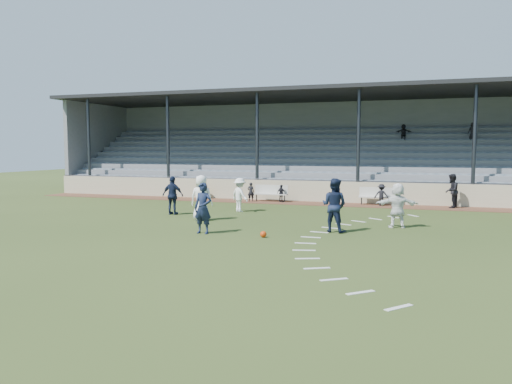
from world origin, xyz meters
TOP-DOWN VIEW (x-y plane):
  - ground at (0.00, 0.00)m, footprint 90.00×90.00m
  - cinder_track at (0.00, 10.50)m, footprint 34.00×2.00m
  - retaining_wall at (0.00, 11.55)m, footprint 34.00×0.18m
  - bench_left at (-1.86, 10.77)m, footprint 2.01×0.48m
  - bench_right at (4.19, 10.91)m, footprint 2.00×0.46m
  - trash_bin at (-6.29, 10.87)m, footprint 0.50×0.50m
  - football at (1.29, -0.54)m, footprint 0.22×0.22m
  - player_white_lead at (-2.49, 2.55)m, footprint 1.04×0.76m
  - player_navy_lead at (-1.03, -0.46)m, footprint 0.71×0.50m
  - player_navy_mid at (3.42, 1.39)m, footprint 1.13×0.98m
  - player_white_wing at (-1.96, 5.86)m, footprint 1.23×1.09m
  - player_navy_wing at (-4.55, 3.85)m, footprint 1.06×0.44m
  - player_white_back at (5.59, 3.16)m, footprint 1.70×0.81m
  - official at (7.92, 10.69)m, footprint 0.88×1.01m
  - sub_left_near at (-2.97, 10.42)m, footprint 0.43×0.32m
  - sub_left_far at (-1.18, 10.58)m, footprint 0.63×0.42m
  - sub_right at (4.42, 10.47)m, footprint 0.78×0.47m
  - grandstand at (0.00, 16.26)m, footprint 34.60×9.00m
  - penalty_arc at (4.12, 0.00)m, footprint 3.89×14.63m

SIDE VIEW (x-z plane):
  - ground at x=0.00m, z-range 0.00..0.00m
  - penalty_arc at x=4.12m, z-range 0.00..0.01m
  - cinder_track at x=0.00m, z-range 0.00..0.02m
  - football at x=1.29m, z-range 0.00..0.22m
  - trash_bin at x=-6.29m, z-range 0.02..0.82m
  - sub_left_far at x=-1.18m, z-range 0.02..1.01m
  - sub_left_near at x=-2.97m, z-range 0.02..1.12m
  - bench_left at x=-1.86m, z-range 0.11..1.06m
  - bench_right at x=4.19m, z-range 0.11..1.06m
  - retaining_wall at x=0.00m, z-range 0.00..1.20m
  - sub_right at x=4.42m, z-range 0.02..1.19m
  - player_white_wing at x=-1.96m, z-range 0.00..1.65m
  - player_white_back at x=5.59m, z-range 0.00..1.76m
  - official at x=7.92m, z-range 0.02..1.78m
  - player_navy_wing at x=-4.55m, z-range 0.00..1.80m
  - player_navy_lead at x=-1.03m, z-range 0.00..1.86m
  - player_white_lead at x=-2.49m, z-range 0.00..1.95m
  - player_navy_mid at x=3.42m, z-range 0.00..1.99m
  - grandstand at x=0.00m, z-range -1.10..5.51m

